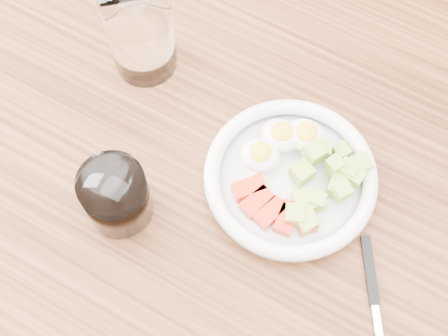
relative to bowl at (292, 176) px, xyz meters
The scene contains 6 objects.
ground 0.79m from the bowl, 145.16° to the right, with size 4.00×4.00×0.00m, color brown.
dining_table 0.15m from the bowl, 145.16° to the right, with size 1.50×0.90×0.77m.
bowl is the anchor object (origin of this frame).
fork 0.17m from the bowl, 27.55° to the right, with size 0.10×0.16×0.01m.
water_glass 0.27m from the bowl, 166.04° to the left, with size 0.09×0.09×0.16m, color white.
coffee_glass 0.22m from the bowl, 140.62° to the right, with size 0.08×0.08×0.09m.
Camera 1 is at (0.14, -0.26, 1.51)m, focal length 50.00 mm.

